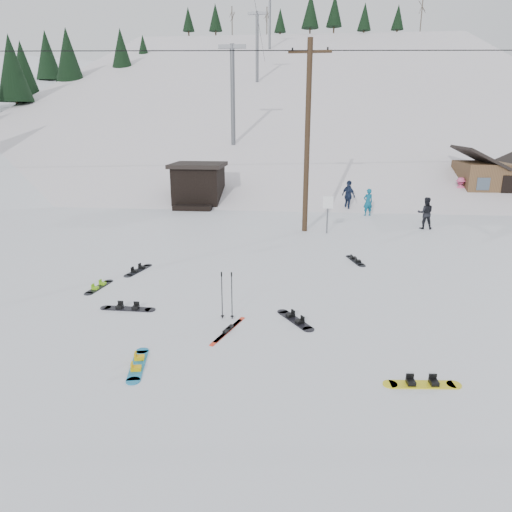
# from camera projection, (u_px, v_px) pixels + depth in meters

# --- Properties ---
(ground) EXTENTS (200.00, 200.00, 0.00)m
(ground) POSITION_uv_depth(u_px,v_px,m) (213.00, 373.00, 10.01)
(ground) COLOR white
(ground) RESTS_ON ground
(ski_slope) EXTENTS (60.00, 85.24, 65.97)m
(ski_slope) POSITION_uv_depth(u_px,v_px,m) (288.00, 247.00, 65.89)
(ski_slope) COLOR white
(ski_slope) RESTS_ON ground
(ridge_left) EXTENTS (47.54, 95.03, 58.38)m
(ridge_left) POSITION_uv_depth(u_px,v_px,m) (23.00, 246.00, 62.42)
(ridge_left) COLOR white
(ridge_left) RESTS_ON ground
(treeline_crest) EXTENTS (50.00, 6.00, 10.00)m
(treeline_crest) POSITION_uv_depth(u_px,v_px,m) (294.00, 150.00, 92.11)
(treeline_crest) COLOR black
(treeline_crest) RESTS_ON ski_slope
(utility_pole) EXTENTS (2.00, 0.26, 9.00)m
(utility_pole) POSITION_uv_depth(u_px,v_px,m) (307.00, 136.00, 21.86)
(utility_pole) COLOR #3A2819
(utility_pole) RESTS_ON ground
(trail_sign) EXTENTS (0.50, 0.09, 1.85)m
(trail_sign) POSITION_uv_depth(u_px,v_px,m) (328.00, 208.00, 22.31)
(trail_sign) COLOR #595B60
(trail_sign) RESTS_ON ground
(lift_hut) EXTENTS (3.40, 4.10, 2.75)m
(lift_hut) POSITION_uv_depth(u_px,v_px,m) (199.00, 184.00, 30.10)
(lift_hut) COLOR black
(lift_hut) RESTS_ON ground
(lift_tower_near) EXTENTS (2.20, 0.36, 8.00)m
(lift_tower_near) POSITION_uv_depth(u_px,v_px,m) (233.00, 89.00, 36.82)
(lift_tower_near) COLOR #595B60
(lift_tower_near) RESTS_ON ski_slope
(lift_tower_mid) EXTENTS (2.20, 0.36, 8.00)m
(lift_tower_mid) POSITION_uv_depth(u_px,v_px,m) (257.00, 43.00, 54.09)
(lift_tower_mid) COLOR #595B60
(lift_tower_mid) RESTS_ON ski_slope
(lift_tower_far) EXTENTS (2.20, 0.36, 8.00)m
(lift_tower_far) POSITION_uv_depth(u_px,v_px,m) (270.00, 19.00, 71.35)
(lift_tower_far) COLOR #595B60
(lift_tower_far) RESTS_ON ski_slope
(cabin) EXTENTS (5.39, 4.40, 3.77)m
(cabin) POSITION_uv_depth(u_px,v_px,m) (497.00, 181.00, 31.04)
(cabin) COLOR brown
(cabin) RESTS_ON ground
(hero_snowboard) EXTENTS (0.56, 1.61, 0.11)m
(hero_snowboard) POSITION_uv_depth(u_px,v_px,m) (138.00, 364.00, 10.31)
(hero_snowboard) COLOR #1D87BD
(hero_snowboard) RESTS_ON ground
(hero_skis) EXTENTS (0.68, 1.79, 0.10)m
(hero_skis) POSITION_uv_depth(u_px,v_px,m) (228.00, 330.00, 12.02)
(hero_skis) COLOR red
(hero_skis) RESTS_ON ground
(ski_poles) EXTENTS (0.38, 0.10, 1.37)m
(ski_poles) POSITION_uv_depth(u_px,v_px,m) (227.00, 295.00, 12.62)
(ski_poles) COLOR black
(ski_poles) RESTS_ON ground
(board_scatter_a) EXTENTS (1.67, 0.33, 0.12)m
(board_scatter_a) POSITION_uv_depth(u_px,v_px,m) (128.00, 308.00, 13.43)
(board_scatter_a) COLOR black
(board_scatter_a) RESTS_ON ground
(board_scatter_b) EXTENTS (0.61, 1.60, 0.11)m
(board_scatter_b) POSITION_uv_depth(u_px,v_px,m) (138.00, 270.00, 16.92)
(board_scatter_b) COLOR black
(board_scatter_b) RESTS_ON ground
(board_scatter_c) EXTENTS (0.44, 1.50, 0.11)m
(board_scatter_c) POSITION_uv_depth(u_px,v_px,m) (99.00, 287.00, 15.20)
(board_scatter_c) COLOR black
(board_scatter_c) RESTS_ON ground
(board_scatter_d) EXTENTS (1.05, 1.42, 0.11)m
(board_scatter_d) POSITION_uv_depth(u_px,v_px,m) (295.00, 320.00, 12.65)
(board_scatter_d) COLOR black
(board_scatter_d) RESTS_ON ground
(board_scatter_e) EXTENTS (1.64, 0.42, 0.11)m
(board_scatter_e) POSITION_uv_depth(u_px,v_px,m) (422.00, 384.00, 9.54)
(board_scatter_e) COLOR yellow
(board_scatter_e) RESTS_ON ground
(board_scatter_f) EXTENTS (0.65, 1.54, 0.11)m
(board_scatter_f) POSITION_uv_depth(u_px,v_px,m) (356.00, 260.00, 18.09)
(board_scatter_f) COLOR black
(board_scatter_f) RESTS_ON ground
(skier_teal) EXTENTS (0.67, 0.55, 1.59)m
(skier_teal) POSITION_uv_depth(u_px,v_px,m) (368.00, 202.00, 26.75)
(skier_teal) COLOR #0B5371
(skier_teal) RESTS_ON ground
(skier_dark) EXTENTS (0.84, 0.68, 1.64)m
(skier_dark) POSITION_uv_depth(u_px,v_px,m) (425.00, 213.00, 23.41)
(skier_dark) COLOR black
(skier_dark) RESTS_ON ground
(skier_pink) EXTENTS (1.21, 0.76, 1.81)m
(skier_pink) POSITION_uv_depth(u_px,v_px,m) (460.00, 191.00, 30.31)
(skier_pink) COLOR #DE4E82
(skier_pink) RESTS_ON ground
(skier_navy) EXTENTS (1.03, 1.16, 1.89)m
(skier_navy) POSITION_uv_depth(u_px,v_px,m) (349.00, 196.00, 28.12)
(skier_navy) COLOR #19243F
(skier_navy) RESTS_ON ground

